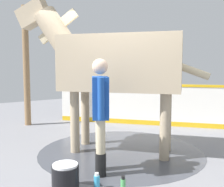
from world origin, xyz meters
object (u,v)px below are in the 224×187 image
object	(u,v)px
bottle_shampoo	(97,182)
horse	(114,63)
handler	(100,109)
wash_bucket	(65,177)
bottle_spray	(123,186)

from	to	relation	value
bottle_shampoo	horse	bearing A→B (deg)	-132.67
bottle_shampoo	handler	bearing A→B (deg)	-127.13
wash_bucket	bottle_shampoo	distance (m)	0.39
wash_bucket	horse	bearing A→B (deg)	-145.77
horse	bottle_spray	distance (m)	2.24
horse	bottle_spray	bearing A→B (deg)	108.23
bottle_spray	horse	bearing A→B (deg)	-121.15
horse	handler	xyz separation A→B (m)	(0.75, 0.74, -0.65)
horse	bottle_spray	size ratio (longest dim) A/B	12.01
bottle_shampoo	bottle_spray	distance (m)	0.35
bottle_shampoo	bottle_spray	world-z (taller)	bottle_spray
horse	bottle_shampoo	xyz separation A→B (m)	(1.05, 1.14, -1.48)
horse	handler	bearing A→B (deg)	94.03
horse	bottle_shampoo	bearing A→B (deg)	96.72
handler	bottle_shampoo	size ratio (longest dim) A/B	7.82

